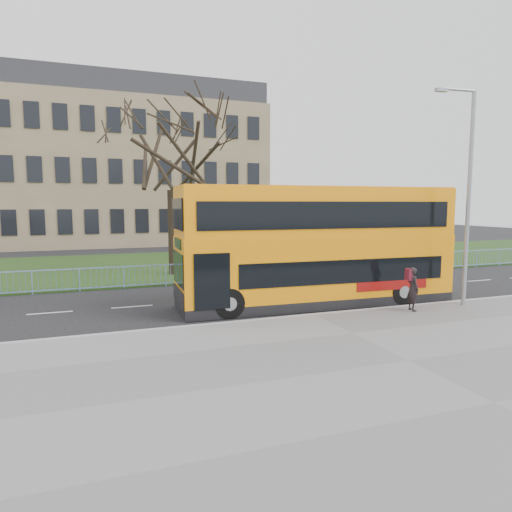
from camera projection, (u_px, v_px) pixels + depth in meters
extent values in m
plane|color=black|center=(295.00, 308.00, 17.90)|extent=(120.00, 120.00, 0.00)
cube|color=slate|center=(408.00, 363.00, 11.60)|extent=(80.00, 10.50, 0.12)
cube|color=#9B9B9D|center=(314.00, 316.00, 16.44)|extent=(80.00, 0.20, 0.14)
cube|color=#1D3814|center=(207.00, 263.00, 31.22)|extent=(80.00, 15.40, 0.08)
cube|color=#7D6D4F|center=(111.00, 176.00, 48.00)|extent=(30.00, 15.00, 14.00)
cube|color=orange|center=(317.00, 270.00, 18.49)|extent=(11.29, 3.13, 2.08)
cube|color=orange|center=(317.00, 240.00, 18.36)|extent=(11.29, 3.13, 0.36)
cube|color=orange|center=(318.00, 212.00, 18.23)|extent=(11.23, 3.08, 1.86)
cube|color=black|center=(347.00, 272.00, 17.41)|extent=(8.62, 0.40, 0.91)
cube|color=black|center=(333.00, 215.00, 16.99)|extent=(10.28, 0.47, 1.01)
cylinder|color=black|center=(229.00, 303.00, 16.24)|extent=(1.12, 0.34, 1.11)
cylinder|color=black|center=(403.00, 291.00, 18.44)|extent=(1.12, 0.34, 1.11)
imported|color=black|center=(413.00, 289.00, 16.92)|extent=(0.47, 0.64, 1.63)
cylinder|color=gray|center=(469.00, 201.00, 17.54)|extent=(0.16, 0.16, 8.16)
cylinder|color=gray|center=(458.00, 90.00, 16.89)|extent=(1.43, 0.24, 0.10)
cube|color=gray|center=(441.00, 90.00, 16.71)|extent=(0.47, 0.23, 0.12)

